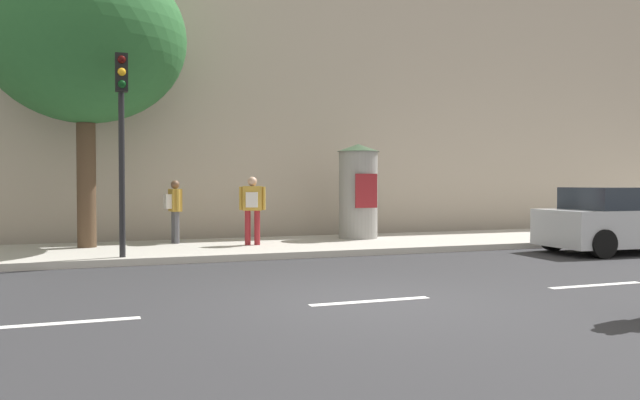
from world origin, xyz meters
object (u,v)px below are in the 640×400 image
pedestrian_in_red_top (174,206)px  pedestrian_in_light_jacket (252,204)px  traffic_light (122,121)px  poster_column (358,190)px  street_tree (85,39)px  parked_car_blue (625,221)px

pedestrian_in_red_top → pedestrian_in_light_jacket: 2.04m
traffic_light → poster_column: size_ratio=1.59×
traffic_light → pedestrian_in_red_top: traffic_light is taller
poster_column → pedestrian_in_light_jacket: bearing=-164.8°
poster_column → street_tree: size_ratio=0.37×
traffic_light → poster_column: bearing=21.7°
traffic_light → street_tree: street_tree is taller
parked_car_blue → street_tree: bearing=161.1°
street_tree → parked_car_blue: street_tree is taller
pedestrian_in_light_jacket → street_tree: bearing=167.7°
pedestrian_in_light_jacket → traffic_light: bearing=-152.1°
parked_car_blue → poster_column: bearing=140.8°
street_tree → parked_car_blue: 13.37m
traffic_light → parked_car_blue: (11.32, -1.67, -2.15)m
poster_column → pedestrian_in_light_jacket: poster_column is taller
poster_column → parked_car_blue: poster_column is taller
street_tree → poster_column: bearing=0.3°
pedestrian_in_red_top → parked_car_blue: bearing=-23.9°
street_tree → pedestrian_in_light_jacket: street_tree is taller
traffic_light → pedestrian_in_red_top: 3.56m
traffic_light → street_tree: size_ratio=0.60×
street_tree → parked_car_blue: size_ratio=1.64×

